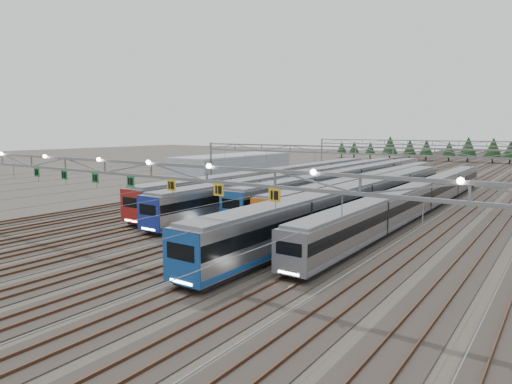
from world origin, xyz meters
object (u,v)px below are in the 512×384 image
Objects in this scene: train_d at (370,186)px; train_c at (352,181)px; train_b at (313,182)px; train_f at (420,197)px; west_shed at (233,167)px; gantry_mid at (355,157)px; train_e at (359,201)px; gantry_near at (150,173)px; train_a at (281,181)px; gantry_far at (432,147)px.

train_c is at bearing 139.58° from train_d.
train_b is 1.06× the size of train_f.
gantry_mid is at bearing -21.73° from west_shed.
train_d is at bearing -40.42° from train_c.
train_e is at bearing -117.30° from train_f.
train_e is 9.82m from train_f.
gantry_near is at bearing -105.19° from train_e.
train_a is 21.87m from train_e.
gantry_far reaches higher than west_shed.
train_b is 1.07× the size of train_c.
train_e is at bearing -83.59° from gantry_far.
gantry_far reaches higher than train_c.
gantry_mid is (0.05, 40.12, -0.70)m from gantry_near.
gantry_mid reaches higher than train_a.
west_shed is at bearing 164.13° from train_c.
gantry_near is at bearing -80.41° from train_b.
gantry_far is at bearing 86.83° from train_c.
train_c is 1.10× the size of train_e.
west_shed is (-32.99, 53.29, -4.59)m from gantry_near.
train_b is 18.95m from train_f.
train_e is 26.38m from gantry_near.
gantry_far is at bearing 43.94° from west_shed.
gantry_near is at bearing -73.35° from train_a.
gantry_mid reaches higher than train_d.
train_c reaches higher than train_f.
train_d is at bearing 14.49° from gantry_mid.
train_e reaches higher than train_b.
train_a is 49.14m from gantry_far.
train_f is (9.00, -6.94, -0.08)m from train_d.
gantry_mid reaches higher than train_c.
gantry_mid is at bearing 114.12° from train_e.
train_b is 7.93m from gantry_mid.
train_d is at bearing 106.03° from train_e.
train_a reaches higher than train_d.
west_shed is at bearing 158.27° from gantry_mid.
train_a is 22.80m from train_f.
train_c is 0.99× the size of train_f.
gantry_mid is 1.88× the size of west_shed.
west_shed is at bearing 160.37° from train_d.
train_b is at bearing -173.45° from train_d.
train_b is at bearing 132.71° from train_e.
train_c reaches higher than train_d.
train_b is 1.21× the size of gantry_mid.
gantry_mid reaches higher than west_shed.
gantry_far is at bearing 89.97° from gantry_near.
train_a is 1.07× the size of gantry_far.
train_a is at bearing -141.83° from train_c.
west_shed is at bearing -136.06° from gantry_far.
west_shed is (-33.03, 13.17, -3.89)m from gantry_mid.
train_a reaches higher than train_b.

